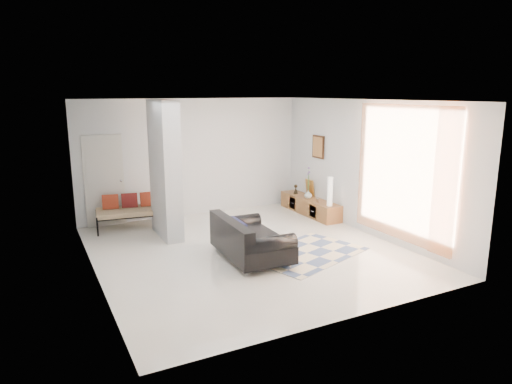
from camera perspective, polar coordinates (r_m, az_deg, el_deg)
name	(u,v)px	position (r m, az deg, el deg)	size (l,w,h in m)	color
floor	(248,250)	(8.73, -0.98, -7.32)	(6.00, 6.00, 0.00)	silver
ceiling	(248,100)	(8.22, -1.06, 11.38)	(6.00, 6.00, 0.00)	white
wall_back	(193,158)	(11.10, -7.84, 4.29)	(6.00, 6.00, 0.00)	silver
wall_front	(352,217)	(5.88, 11.91, -3.12)	(6.00, 6.00, 0.00)	silver
wall_left	(90,193)	(7.60, -20.00, -0.10)	(6.00, 6.00, 0.00)	silver
wall_right	(365,167)	(9.86, 13.52, 3.04)	(6.00, 6.00, 0.00)	silver
partition_column	(165,170)	(9.46, -11.32, 2.75)	(0.35, 1.20, 2.80)	#B4B8BB
hallway_door	(104,181)	(10.63, -18.44, 1.33)	(0.85, 0.06, 2.04)	silver
curtain	(403,174)	(8.97, 17.88, 2.20)	(2.55, 2.55, 0.00)	orange
wall_art	(318,147)	(11.15, 7.79, 5.61)	(0.04, 0.45, 0.55)	#3E2110
media_console	(310,206)	(11.30, 6.74, -1.73)	(0.45, 2.06, 0.80)	brown
loveseat	(248,240)	(8.20, -1.00, -6.06)	(1.06, 1.73, 0.76)	silver
daybed	(136,209)	(10.40, -14.73, -2.10)	(1.83, 0.96, 0.77)	black
area_rug	(307,253)	(8.62, 6.36, -7.62)	(2.11, 1.41, 0.01)	beige
cylinder_lamp	(330,191)	(10.50, 9.23, 0.07)	(0.12, 0.12, 0.66)	white
bronze_figurine	(296,189)	(11.68, 4.99, 0.36)	(0.12, 0.12, 0.24)	black
vase	(308,194)	(11.21, 6.54, -0.28)	(0.19, 0.19, 0.20)	silver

